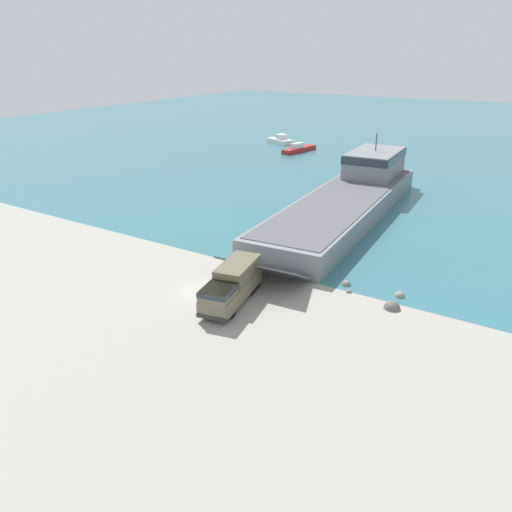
% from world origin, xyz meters
% --- Properties ---
extents(ground_plane, '(240.00, 240.00, 0.00)m').
position_xyz_m(ground_plane, '(0.00, 0.00, 0.00)').
color(ground_plane, '#9E998E').
extents(water_surface, '(240.00, 180.00, 0.01)m').
position_xyz_m(water_surface, '(0.00, 96.31, 0.00)').
color(water_surface, '#336B75').
rests_on(water_surface, ground_plane).
extents(landing_craft, '(11.40, 41.88, 8.25)m').
position_xyz_m(landing_craft, '(1.52, 27.76, 2.07)').
color(landing_craft, gray).
rests_on(landing_craft, ground_plane).
extents(military_truck, '(3.88, 7.95, 2.92)m').
position_xyz_m(military_truck, '(2.94, -0.29, 1.52)').
color(military_truck, '#6B664C').
rests_on(military_truck, ground_plane).
extents(soldier_on_ramp, '(0.26, 0.45, 1.75)m').
position_xyz_m(soldier_on_ramp, '(0.56, 1.60, 1.01)').
color(soldier_on_ramp, '#475638').
rests_on(soldier_on_ramp, ground_plane).
extents(moored_boat_a, '(3.34, 9.04, 1.78)m').
position_xyz_m(moored_boat_a, '(-22.04, 58.73, 0.59)').
color(moored_boat_a, '#B22323').
rests_on(moored_boat_a, ground_plane).
extents(moored_boat_b, '(6.58, 4.96, 1.99)m').
position_xyz_m(moored_boat_b, '(-29.80, 65.00, 0.66)').
color(moored_boat_b, white).
rests_on(moored_boat_b, ground_plane).
extents(shoreline_rock_a, '(1.28, 1.28, 1.28)m').
position_xyz_m(shoreline_rock_a, '(14.16, 5.41, 0.00)').
color(shoreline_rock_a, '#66605B').
rests_on(shoreline_rock_a, ground_plane).
extents(shoreline_rock_b, '(0.51, 0.51, 0.51)m').
position_xyz_m(shoreline_rock_b, '(10.23, 6.25, 0.00)').
color(shoreline_rock_b, gray).
rests_on(shoreline_rock_b, ground_plane).
extents(shoreline_rock_c, '(0.84, 0.84, 0.84)m').
position_xyz_m(shoreline_rock_c, '(14.05, 7.75, 0.00)').
color(shoreline_rock_c, gray).
rests_on(shoreline_rock_c, ground_plane).
extents(shoreline_rock_d, '(0.81, 0.81, 0.81)m').
position_xyz_m(shoreline_rock_d, '(9.49, 7.43, 0.00)').
color(shoreline_rock_d, gray).
rests_on(shoreline_rock_d, ground_plane).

